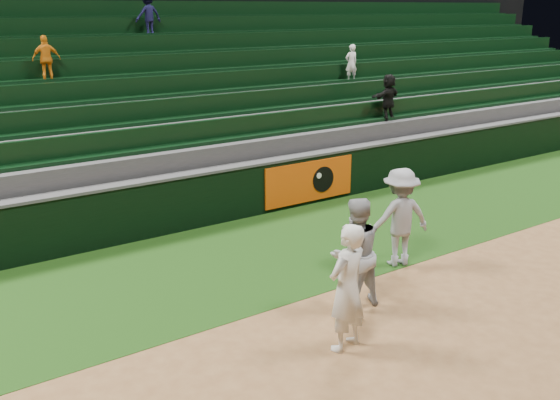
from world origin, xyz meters
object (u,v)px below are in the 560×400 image
object	(u,v)px
first_baseman	(347,288)
baserunner	(355,253)
base_coach	(400,217)
first_base	(347,316)

from	to	relation	value
first_baseman	baserunner	bearing A→B (deg)	-148.35
baserunner	base_coach	xyz separation A→B (m)	(1.83, 0.84, 0.02)
first_base	baserunner	bearing A→B (deg)	36.88
first_baseman	base_coach	distance (m)	3.29
base_coach	baserunner	bearing A→B (deg)	40.79
first_base	first_baseman	size ratio (longest dim) A/B	0.20
baserunner	base_coach	size ratio (longest dim) A/B	0.99
baserunner	first_baseman	bearing A→B (deg)	46.91
first_baseman	base_coach	world-z (taller)	first_baseman
first_base	baserunner	world-z (taller)	baserunner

